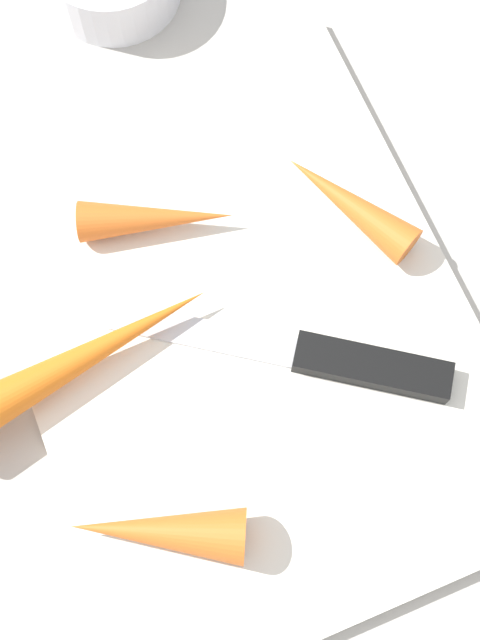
{
  "coord_description": "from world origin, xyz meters",
  "views": [
    {
      "loc": [
        -0.14,
        0.06,
        0.49
      ],
      "look_at": [
        0.0,
        0.0,
        0.01
      ],
      "focal_mm": 47.96,
      "sensor_mm": 36.0,
      "label": 1
    }
  ],
  "objects": [
    {
      "name": "ground_plane",
      "position": [
        0.0,
        0.0,
        0.0
      ],
      "size": [
        1.4,
        1.4,
        0.0
      ],
      "primitive_type": "plane",
      "color": "#ADA8A0"
    },
    {
      "name": "cutting_board",
      "position": [
        0.0,
        0.0,
        0.01
      ],
      "size": [
        0.36,
        0.26,
        0.01
      ],
      "primitive_type": "cube",
      "color": "silver",
      "rests_on": "ground_plane"
    },
    {
      "name": "knife",
      "position": [
        -0.05,
        -0.05,
        0.02
      ],
      "size": [
        0.13,
        0.18,
        0.01
      ],
      "rotation": [
        0.0,
        0.0,
        0.97
      ],
      "color": "#B7B7BC",
      "rests_on": "cutting_board"
    },
    {
      "name": "carrot_longest",
      "position": [
        0.01,
        0.1,
        0.03
      ],
      "size": [
        0.05,
        0.17,
        0.03
      ],
      "primitive_type": "cone",
      "rotation": [
        0.0,
        1.57,
        4.85
      ],
      "color": "orange",
      "rests_on": "cutting_board"
    },
    {
      "name": "carrot_long",
      "position": [
        -0.1,
        0.09,
        0.03
      ],
      "size": [
        0.07,
        0.1,
        0.03
      ],
      "primitive_type": "cone",
      "rotation": [
        0.0,
        1.57,
        1.13
      ],
      "color": "orange",
      "rests_on": "cutting_board"
    },
    {
      "name": "carrot_shortest",
      "position": [
        0.04,
        -0.09,
        0.02
      ],
      "size": [
        0.09,
        0.07,
        0.03
      ],
      "primitive_type": "cone",
      "rotation": [
        0.0,
        1.57,
        0.49
      ],
      "color": "orange",
      "rests_on": "cutting_board"
    },
    {
      "name": "carrot_short",
      "position": [
        0.07,
        0.02,
        0.02
      ],
      "size": [
        0.05,
        0.1,
        0.03
      ],
      "primitive_type": "cone",
      "rotation": [
        0.0,
        1.57,
        4.37
      ],
      "color": "orange",
      "rests_on": "cutting_board"
    }
  ]
}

